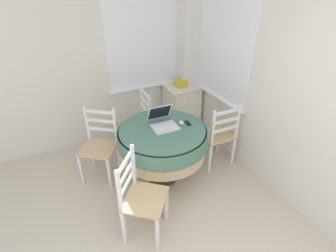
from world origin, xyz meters
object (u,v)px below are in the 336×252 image
Objects in this scene: dining_chair_near_back_window at (138,122)px; dining_chair_camera_near at (141,198)px; round_dining_table at (162,140)px; dining_chair_left_flank at (100,146)px; laptop at (163,122)px; cell_phone at (188,123)px; corner_cabinet at (182,108)px; dining_chair_near_right_window at (218,136)px; computer_mouse at (181,123)px; storage_box at (181,83)px.

dining_chair_near_back_window and dining_chair_camera_near have the same top height.
dining_chair_left_flank is (-0.67, 0.43, -0.15)m from round_dining_table.
dining_chair_near_back_window is (-0.02, 0.80, -0.15)m from round_dining_table.
dining_chair_near_back_window and dining_chair_left_flank have the same top height.
dining_chair_left_flank is (-0.72, 0.36, -0.36)m from laptop.
cell_phone is 1.24m from corner_cabinet.
laptop is 0.38× the size of dining_chair_near_right_window.
computer_mouse is 0.08m from cell_phone.
dining_chair_near_right_window is 1.08m from corner_cabinet.
dining_chair_near_back_window is at bearing 134.58° from dining_chair_near_right_window.
dining_chair_near_right_window is at bearing -2.00° from cell_phone.
laptop is at bearing -84.86° from dining_chair_near_back_window.
cell_phone is at bearing -66.68° from dining_chair_near_back_window.
storage_box is at bearing 16.82° from dining_chair_near_back_window.
storage_box reaches higher than round_dining_table.
dining_chair_near_right_window reaches higher than computer_mouse.
dining_chair_left_flank reaches higher than round_dining_table.
storage_box is (0.02, 1.09, 0.36)m from dining_chair_near_right_window.
cell_phone is 0.16× the size of corner_cabinet.
cell_phone is 1.09m from dining_chair_camera_near.
cell_phone is at bearing -14.75° from computer_mouse.
round_dining_table is 1.35m from storage_box.
laptop is 2.07× the size of storage_box.
cell_phone is 0.13× the size of dining_chair_near_right_window.
dining_chair_near_back_window is 0.90m from corner_cabinet.
corner_cabinet is (1.52, 0.60, -0.08)m from dining_chair_left_flank.
cell_phone is 1.18m from storage_box.
dining_chair_near_back_window reaches higher than storage_box.
dining_chair_camera_near is at bearing -129.03° from storage_box.
laptop is at bearing 162.43° from cell_phone.
dining_chair_near_right_window is 5.43× the size of storage_box.
storage_box reaches higher than cell_phone.
corner_cabinet is at bearing 50.68° from round_dining_table.
storage_box reaches higher than corner_cabinet.
storage_box is (1.49, 0.62, 0.36)m from dining_chair_left_flank.
laptop is 4.21× the size of computer_mouse.
storage_box is (-0.03, 0.02, 0.44)m from corner_cabinet.
cell_phone is 0.13× the size of dining_chair_left_flank.
dining_chair_near_right_window is at bearing -8.07° from laptop.
computer_mouse is 0.90m from dining_chair_near_back_window.
computer_mouse reaches higher than cell_phone.
dining_chair_near_back_window is 1.49m from dining_chair_camera_near.
cell_phone is at bearing 34.50° from dining_chair_camera_near.
dining_chair_left_flank is at bearing 97.98° from dining_chair_camera_near.
dining_chair_left_flank is (-0.92, 0.43, -0.33)m from computer_mouse.
cell_phone is (0.08, -0.02, -0.02)m from computer_mouse.
laptop reaches higher than dining_chair_camera_near.
dining_chair_camera_near reaches higher than computer_mouse.
dining_chair_near_right_window reaches higher than storage_box.
laptop reaches higher than computer_mouse.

